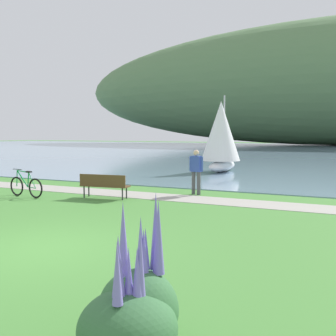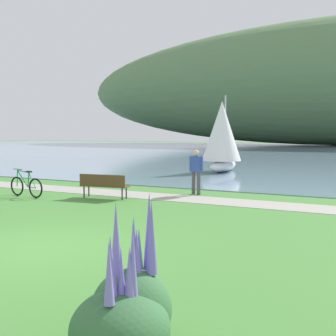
% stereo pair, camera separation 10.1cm
% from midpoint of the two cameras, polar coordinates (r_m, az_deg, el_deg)
% --- Properties ---
extents(ground_plane, '(200.00, 200.00, 0.00)m').
position_cam_midpoint_polar(ground_plane, '(8.70, -17.87, -10.85)').
color(ground_plane, '#478438').
extents(bay_water, '(180.00, 80.00, 0.04)m').
position_cam_midpoint_polar(bay_water, '(55.76, 19.73, 2.25)').
color(bay_water, '#7A99B2').
rests_on(bay_water, ground).
extents(distant_hillside, '(110.76, 28.00, 24.17)m').
position_cam_midpoint_polar(distant_hillside, '(85.30, 22.68, 11.13)').
color(distant_hillside, '#567A4C').
rests_on(distant_hillside, bay_water).
extents(shoreline_path, '(60.00, 1.50, 0.01)m').
position_cam_midpoint_polar(shoreline_path, '(14.51, 1.74, -4.30)').
color(shoreline_path, '#A39E93').
rests_on(shoreline_path, ground).
extents(park_bench_near_camera, '(1.84, 0.69, 0.88)m').
position_cam_midpoint_polar(park_bench_near_camera, '(14.60, -9.25, -2.26)').
color(park_bench_near_camera, brown).
rests_on(park_bench_near_camera, ground).
extents(bicycle_leaning_near_bench, '(1.76, 0.27, 1.01)m').
position_cam_midpoint_polar(bicycle_leaning_near_bench, '(15.69, -19.65, -2.44)').
color(bicycle_leaning_near_bench, black).
rests_on(bicycle_leaning_near_bench, ground).
extents(person_at_shoreline, '(0.60, 0.30, 1.71)m').
position_cam_midpoint_polar(person_at_shoreline, '(15.31, 3.82, -0.16)').
color(person_at_shoreline, '#4C4C51').
rests_on(person_at_shoreline, ground).
extents(echium_bush_closest_to_camera, '(0.88, 0.88, 1.69)m').
position_cam_midpoint_polar(echium_bush_closest_to_camera, '(4.58, -4.76, -18.74)').
color(echium_bush_closest_to_camera, '#386B3D').
rests_on(echium_bush_closest_to_camera, ground).
extents(echium_bush_mid_cluster, '(1.02, 1.02, 1.63)m').
position_cam_midpoint_polar(echium_bush_mid_cluster, '(4.35, -6.47, -21.07)').
color(echium_bush_mid_cluster, '#386B3D').
rests_on(echium_bush_mid_cluster, ground).
extents(sailboat_mid_bay, '(2.36, 3.92, 4.58)m').
position_cam_midpoint_polar(sailboat_mid_bay, '(24.14, 7.39, 4.56)').
color(sailboat_mid_bay, white).
rests_on(sailboat_mid_bay, bay_water).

